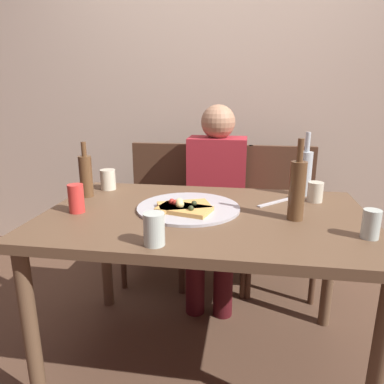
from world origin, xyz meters
name	(u,v)px	position (x,y,z in m)	size (l,w,h in m)	color
ground_plane	(203,358)	(0.00, 0.00, 0.00)	(8.00, 8.00, 0.00)	#513828
back_wall	(227,83)	(0.00, 1.27, 1.30)	(6.00, 0.10, 2.60)	#BCA893
dining_table	(205,231)	(0.00, 0.00, 0.66)	(1.37, 0.86, 0.74)	brown
pizza_tray	(188,208)	(-0.08, 0.04, 0.75)	(0.45, 0.45, 0.01)	#ADADB2
pizza_slice_last	(184,209)	(-0.09, -0.03, 0.77)	(0.25, 0.18, 0.05)	tan
pizza_slice_extra	(183,206)	(-0.10, 0.01, 0.77)	(0.25, 0.20, 0.05)	tan
wine_bottle	(305,172)	(0.45, 0.35, 0.86)	(0.06, 0.06, 0.31)	#B2BCC1
beer_bottle	(86,175)	(-0.60, 0.16, 0.85)	(0.06, 0.06, 0.27)	brown
water_bottle	(297,189)	(0.37, -0.02, 0.87)	(0.06, 0.06, 0.33)	brown
tumbler_near	(371,224)	(0.61, -0.18, 0.80)	(0.06, 0.06, 0.10)	#B7C6BC
tumbler_far	(108,179)	(-0.55, 0.30, 0.80)	(0.08, 0.08, 0.11)	beige
wine_glass	(315,192)	(0.49, 0.24, 0.79)	(0.07, 0.07, 0.09)	beige
short_glass	(154,229)	(-0.13, -0.35, 0.80)	(0.07, 0.07, 0.11)	#B7C6BC
soda_can	(76,198)	(-0.54, -0.08, 0.81)	(0.07, 0.07, 0.12)	red
table_knife	(275,202)	(0.31, 0.19, 0.75)	(0.22, 0.02, 0.01)	#B7B7BC
chair_left	(161,202)	(-0.40, 0.83, 0.51)	(0.44, 0.44, 0.90)	#472D1E
chair_middle	(217,205)	(-0.02, 0.83, 0.51)	(0.44, 0.44, 0.90)	#472D1E
chair_right	(280,208)	(0.40, 0.83, 0.51)	(0.44, 0.44, 0.90)	#472D1E
guest_in_sweater	(215,193)	(-0.02, 0.68, 0.64)	(0.36, 0.56, 1.17)	maroon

